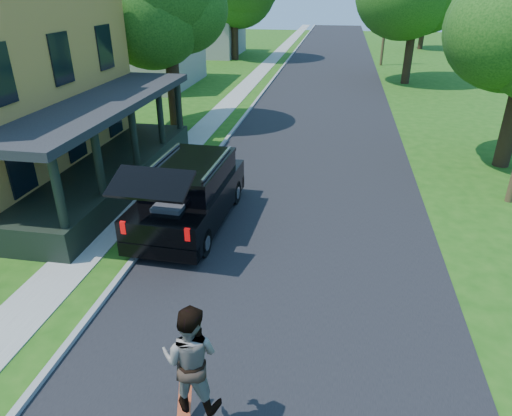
# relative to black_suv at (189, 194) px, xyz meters

# --- Properties ---
(ground) EXTENTS (140.00, 140.00, 0.00)m
(ground) POSITION_rel_black_suv_xyz_m (3.20, -3.78, -0.98)
(ground) COLOR #1C5110
(ground) RESTS_ON ground
(street) EXTENTS (8.00, 120.00, 0.02)m
(street) POSITION_rel_black_suv_xyz_m (3.20, 16.22, -0.98)
(street) COLOR black
(street) RESTS_ON ground
(curb) EXTENTS (0.15, 120.00, 0.12)m
(curb) POSITION_rel_black_suv_xyz_m (-0.85, 16.22, -0.98)
(curb) COLOR gray
(curb) RESTS_ON ground
(sidewalk) EXTENTS (1.30, 120.00, 0.03)m
(sidewalk) POSITION_rel_black_suv_xyz_m (-2.40, 16.22, -0.98)
(sidewalk) COLOR gray
(sidewalk) RESTS_ON ground
(front_walk) EXTENTS (6.50, 1.20, 0.03)m
(front_walk) POSITION_rel_black_suv_xyz_m (-6.30, 2.22, -0.98)
(front_walk) COLOR gray
(front_walk) RESTS_ON ground
(neighbor_house_mid) EXTENTS (12.78, 12.78, 8.30)m
(neighbor_house_mid) POSITION_rel_black_suv_xyz_m (-10.30, 20.22, 3.21)
(neighbor_house_mid) COLOR gray
(neighbor_house_mid) RESTS_ON ground
(neighbor_house_far) EXTENTS (12.78, 12.78, 8.30)m
(neighbor_house_far) POSITION_rel_black_suv_xyz_m (-10.30, 36.22, 3.21)
(neighbor_house_far) COLOR gray
(neighbor_house_far) RESTS_ON ground
(black_suv) EXTENTS (2.29, 5.57, 2.57)m
(black_suv) POSITION_rel_black_suv_xyz_m (0.00, 0.00, 0.00)
(black_suv) COLOR black
(black_suv) RESTS_ON ground
(skateboarder) EXTENTS (0.93, 0.73, 1.89)m
(skateboarder) POSITION_rel_black_suv_xyz_m (2.20, -6.78, 0.45)
(skateboarder) COLOR black
(skateboarder) RESTS_ON ground
(skateboard) EXTENTS (0.31, 0.68, 0.60)m
(skateboard) POSITION_rel_black_suv_xyz_m (2.00, -6.72, -0.66)
(skateboard) COLOR #BA360F
(skateboard) RESTS_ON ground
(utility_pole_far) EXTENTS (1.47, 0.35, 7.32)m
(utility_pole_far) POSITION_rel_black_suv_xyz_m (7.70, 32.12, 2.80)
(utility_pole_far) COLOR #473321
(utility_pole_far) RESTS_ON ground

